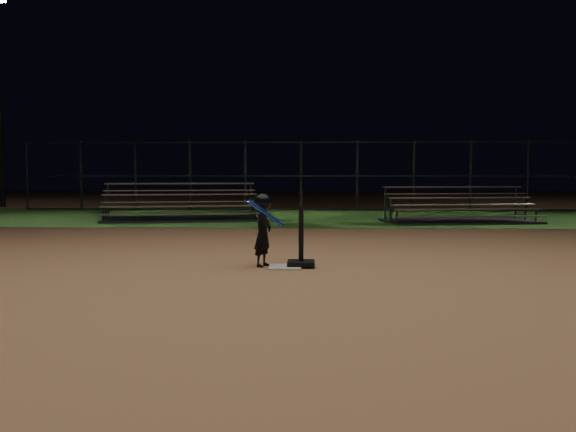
{
  "coord_description": "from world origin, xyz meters",
  "views": [
    {
      "loc": [
        0.35,
        -8.07,
        1.28
      ],
      "look_at": [
        0.0,
        1.0,
        0.65
      ],
      "focal_mm": 36.68,
      "sensor_mm": 36.0,
      "label": 1
    }
  ],
  "objects_px": {
    "bleacher_left": "(181,213)",
    "bleacher_right": "(459,215)",
    "home_plate": "(285,267)",
    "child_batter": "(263,228)",
    "batting_tee": "(301,254)"
  },
  "relations": [
    {
      "from": "bleacher_left",
      "to": "bleacher_right",
      "type": "xyz_separation_m",
      "value": [
        7.72,
        -0.53,
        -0.02
      ]
    },
    {
      "from": "home_plate",
      "to": "batting_tee",
      "type": "height_order",
      "value": "batting_tee"
    },
    {
      "from": "home_plate",
      "to": "bleacher_right",
      "type": "bearing_deg",
      "value": 61.19
    },
    {
      "from": "batting_tee",
      "to": "bleacher_left",
      "type": "height_order",
      "value": "bleacher_left"
    },
    {
      "from": "bleacher_left",
      "to": "batting_tee",
      "type": "bearing_deg",
      "value": -79.3
    },
    {
      "from": "child_batter",
      "to": "bleacher_left",
      "type": "height_order",
      "value": "bleacher_left"
    },
    {
      "from": "bleacher_right",
      "to": "home_plate",
      "type": "bearing_deg",
      "value": -127.67
    },
    {
      "from": "bleacher_left",
      "to": "bleacher_right",
      "type": "bearing_deg",
      "value": -16.19
    },
    {
      "from": "bleacher_right",
      "to": "bleacher_left",
      "type": "bearing_deg",
      "value": 167.22
    },
    {
      "from": "batting_tee",
      "to": "bleacher_right",
      "type": "relative_size",
      "value": 0.2
    },
    {
      "from": "child_batter",
      "to": "bleacher_left",
      "type": "relative_size",
      "value": 0.22
    },
    {
      "from": "home_plate",
      "to": "child_batter",
      "type": "distance_m",
      "value": 0.63
    },
    {
      "from": "batting_tee",
      "to": "bleacher_left",
      "type": "xyz_separation_m",
      "value": [
        -3.56,
        8.4,
        0.04
      ]
    },
    {
      "from": "home_plate",
      "to": "child_batter",
      "type": "xyz_separation_m",
      "value": [
        -0.32,
        0.1,
        0.54
      ]
    },
    {
      "from": "bleacher_left",
      "to": "bleacher_right",
      "type": "distance_m",
      "value": 7.73
    }
  ]
}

